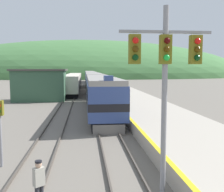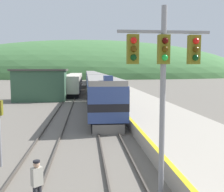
{
  "view_description": "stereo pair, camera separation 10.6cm",
  "coord_description": "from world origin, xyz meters",
  "px_view_note": "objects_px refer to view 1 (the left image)",
  "views": [
    {
      "loc": [
        -1.68,
        -4.15,
        4.73
      ],
      "look_at": [
        0.73,
        18.94,
        2.29
      ],
      "focal_mm": 42.0,
      "sensor_mm": 36.0,
      "label": 1
    },
    {
      "loc": [
        -1.57,
        -4.16,
        4.73
      ],
      "look_at": [
        0.73,
        18.94,
        2.29
      ],
      "focal_mm": 42.0,
      "sensor_mm": 36.0,
      "label": 2
    }
  ],
  "objects_px": {
    "signal_mast_main": "(165,69)",
    "express_train_lead_car": "(101,93)",
    "carriage_second": "(94,83)",
    "track_worker": "(39,182)",
    "carriage_fourth": "(90,76)",
    "carriage_third": "(91,78)",
    "siding_train": "(74,82)"
  },
  "relations": [
    {
      "from": "express_train_lead_car",
      "to": "siding_train",
      "type": "distance_m",
      "value": 29.33
    },
    {
      "from": "express_train_lead_car",
      "to": "carriage_second",
      "type": "xyz_separation_m",
      "value": [
        0.0,
        21.13,
        -0.01
      ]
    },
    {
      "from": "carriage_third",
      "to": "signal_mast_main",
      "type": "bearing_deg",
      "value": -88.91
    },
    {
      "from": "siding_train",
      "to": "track_worker",
      "type": "relative_size",
      "value": 19.63
    },
    {
      "from": "siding_train",
      "to": "track_worker",
      "type": "bearing_deg",
      "value": -89.02
    },
    {
      "from": "siding_train",
      "to": "carriage_second",
      "type": "bearing_deg",
      "value": -62.8
    },
    {
      "from": "express_train_lead_car",
      "to": "carriage_fourth",
      "type": "bearing_deg",
      "value": 90.0
    },
    {
      "from": "carriage_third",
      "to": "signal_mast_main",
      "type": "height_order",
      "value": "signal_mast_main"
    },
    {
      "from": "express_train_lead_car",
      "to": "carriage_fourth",
      "type": "height_order",
      "value": "express_train_lead_car"
    },
    {
      "from": "express_train_lead_car",
      "to": "siding_train",
      "type": "xyz_separation_m",
      "value": [
        -4.07,
        29.05,
        -0.3
      ]
    },
    {
      "from": "carriage_fourth",
      "to": "signal_mast_main",
      "type": "distance_m",
      "value": 81.8
    },
    {
      "from": "express_train_lead_car",
      "to": "carriage_third",
      "type": "distance_m",
      "value": 42.04
    },
    {
      "from": "express_train_lead_car",
      "to": "carriage_second",
      "type": "height_order",
      "value": "express_train_lead_car"
    },
    {
      "from": "carriage_second",
      "to": "carriage_third",
      "type": "relative_size",
      "value": 1.0
    },
    {
      "from": "express_train_lead_car",
      "to": "track_worker",
      "type": "relative_size",
      "value": 11.91
    },
    {
      "from": "carriage_fourth",
      "to": "siding_train",
      "type": "xyz_separation_m",
      "value": [
        -4.07,
        -33.91,
        -0.29
      ]
    },
    {
      "from": "carriage_second",
      "to": "siding_train",
      "type": "relative_size",
      "value": 0.61
    },
    {
      "from": "siding_train",
      "to": "express_train_lead_car",
      "type": "bearing_deg",
      "value": -82.02
    },
    {
      "from": "express_train_lead_car",
      "to": "signal_mast_main",
      "type": "bearing_deg",
      "value": -86.47
    },
    {
      "from": "carriage_fourth",
      "to": "track_worker",
      "type": "bearing_deg",
      "value": -92.26
    },
    {
      "from": "carriage_third",
      "to": "track_worker",
      "type": "bearing_deg",
      "value": -93.03
    },
    {
      "from": "carriage_second",
      "to": "carriage_third",
      "type": "distance_m",
      "value": 20.91
    },
    {
      "from": "carriage_second",
      "to": "track_worker",
      "type": "height_order",
      "value": "carriage_second"
    },
    {
      "from": "carriage_third",
      "to": "siding_train",
      "type": "xyz_separation_m",
      "value": [
        -4.07,
        -12.99,
        -0.29
      ]
    },
    {
      "from": "carriage_third",
      "to": "siding_train",
      "type": "distance_m",
      "value": 13.62
    },
    {
      "from": "signal_mast_main",
      "to": "express_train_lead_car",
      "type": "bearing_deg",
      "value": 93.53
    },
    {
      "from": "carriage_second",
      "to": "carriage_fourth",
      "type": "xyz_separation_m",
      "value": [
        0.0,
        41.83,
        0.0
      ]
    },
    {
      "from": "carriage_fourth",
      "to": "signal_mast_main",
      "type": "bearing_deg",
      "value": -89.19
    },
    {
      "from": "carriage_second",
      "to": "track_worker",
      "type": "distance_m",
      "value": 40.48
    },
    {
      "from": "siding_train",
      "to": "signal_mast_main",
      "type": "relative_size",
      "value": 4.77
    },
    {
      "from": "carriage_fourth",
      "to": "signal_mast_main",
      "type": "height_order",
      "value": "signal_mast_main"
    },
    {
      "from": "track_worker",
      "to": "carriage_second",
      "type": "bearing_deg",
      "value": 85.4
    }
  ]
}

